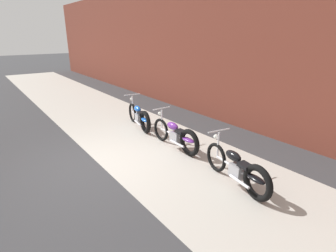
{
  "coord_description": "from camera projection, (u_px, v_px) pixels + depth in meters",
  "views": [
    {
      "loc": [
        5.8,
        -2.15,
        3.05
      ],
      "look_at": [
        0.45,
        1.79,
        0.75
      ],
      "focal_mm": 28.71,
      "sensor_mm": 36.0,
      "label": 1
    }
  ],
  "objects": [
    {
      "name": "brick_building_wall",
      "position": [
        245.0,
        49.0,
        8.68
      ],
      "size": [
        36.0,
        0.5,
        5.15
      ],
      "primitive_type": "cube",
      "color": "brown",
      "rests_on": "ground"
    },
    {
      "name": "sidewalk_slab",
      "position": [
        158.0,
        147.0,
        7.6
      ],
      "size": [
        36.0,
        3.5,
        0.01
      ],
      "primitive_type": "cube",
      "color": "#B2ADA3",
      "rests_on": "ground"
    },
    {
      "name": "motorcycle_black",
      "position": [
        240.0,
        170.0,
        5.5
      ],
      "size": [
        1.99,
        0.67,
        1.03
      ],
      "rotation": [
        0.0,
        0.0,
        2.97
      ],
      "color": "black",
      "rests_on": "ground"
    },
    {
      "name": "ground_plane",
      "position": [
        99.0,
        164.0,
        6.62
      ],
      "size": [
        80.0,
        80.0,
        0.0
      ],
      "primitive_type": "plane",
      "color": "#38383A"
    },
    {
      "name": "motorcycle_purple",
      "position": [
        178.0,
        136.0,
        7.33
      ],
      "size": [
        2.01,
        0.58,
        1.03
      ],
      "rotation": [
        0.0,
        0.0,
        3.13
      ],
      "color": "black",
      "rests_on": "ground"
    },
    {
      "name": "motorcycle_blue",
      "position": [
        140.0,
        117.0,
        8.98
      ],
      "size": [
        1.99,
        0.69,
        1.03
      ],
      "rotation": [
        0.0,
        0.0,
        2.95
      ],
      "color": "black",
      "rests_on": "ground"
    }
  ]
}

